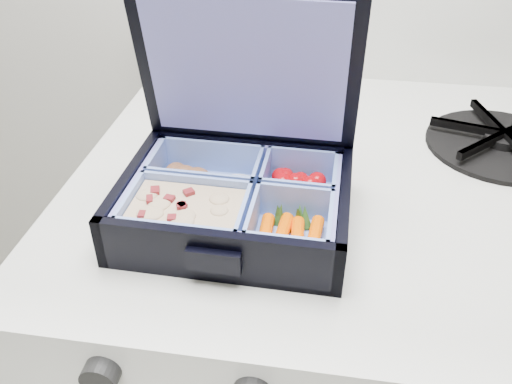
# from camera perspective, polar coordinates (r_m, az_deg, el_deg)

# --- Properties ---
(bento_box) EXTENTS (0.22, 0.17, 0.05)m
(bento_box) POSITION_cam_1_polar(r_m,az_deg,el_deg) (0.52, -2.20, -1.03)
(bento_box) COLOR black
(bento_box) RESTS_ON stove
(burner_grate) EXTENTS (0.22, 0.22, 0.03)m
(burner_grate) POSITION_cam_1_polar(r_m,az_deg,el_deg) (0.71, 24.58, 5.22)
(burner_grate) COLOR black
(burner_grate) RESTS_ON stove
(burner_grate_rear) EXTENTS (0.16, 0.16, 0.02)m
(burner_grate_rear) POSITION_cam_1_polar(r_m,az_deg,el_deg) (0.76, -2.25, 9.95)
(burner_grate_rear) COLOR black
(burner_grate_rear) RESTS_ON stove
(fork) EXTENTS (0.11, 0.19, 0.01)m
(fork) POSITION_cam_1_polar(r_m,az_deg,el_deg) (0.64, 5.38, 4.41)
(fork) COLOR silver
(fork) RESTS_ON stove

